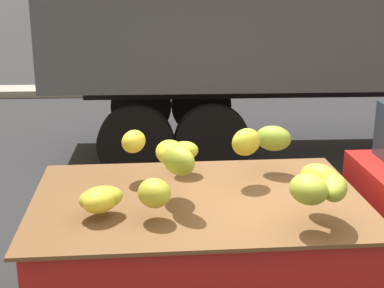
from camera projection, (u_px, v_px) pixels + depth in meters
The scene contains 1 object.
curb_strip at pixel (212, 90), 14.01m from camera, with size 80.00×0.80×0.16m, color gray.
Camera 1 is at (-1.14, -4.53, 2.89)m, focal length 53.86 mm.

